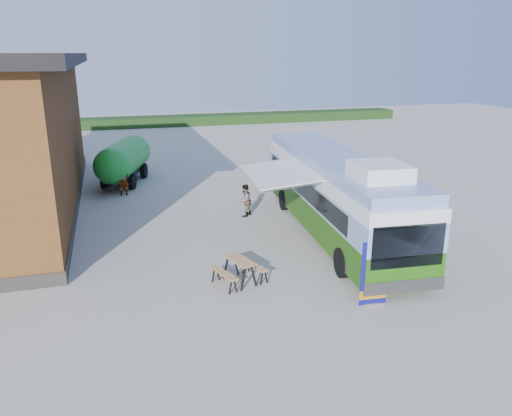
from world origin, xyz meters
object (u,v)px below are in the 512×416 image
object	(u,v)px
bus	(336,192)
picnic_table	(239,265)
person_b	(245,200)
person_a	(123,180)
banner	(374,279)
slurry_tanker	(124,159)

from	to	relation	value
bus	picnic_table	world-z (taller)	bus
person_b	person_a	bearing A→B (deg)	-88.35
banner	slurry_tanker	size ratio (longest dim) A/B	0.32
bus	person_a	bearing A→B (deg)	138.39
banner	person_a	world-z (taller)	banner
person_a	slurry_tanker	distance (m)	2.81
slurry_tanker	picnic_table	bearing A→B (deg)	-59.87
bus	banner	world-z (taller)	bus
banner	bus	bearing A→B (deg)	80.74
person_b	slurry_tanker	distance (m)	9.72
picnic_table	slurry_tanker	world-z (taller)	slurry_tanker
bus	person_a	world-z (taller)	bus
banner	person_b	distance (m)	9.77
picnic_table	person_b	distance (m)	7.30
bus	person_a	distance (m)	12.32
bus	slurry_tanker	distance (m)	14.29
picnic_table	person_a	xyz separation A→B (m)	(-3.33, 12.41, 0.19)
banner	picnic_table	size ratio (longest dim) A/B	1.13
banner	person_a	bearing A→B (deg)	119.47
slurry_tanker	person_b	bearing A→B (deg)	-38.90
slurry_tanker	person_a	bearing A→B (deg)	-75.25
banner	picnic_table	xyz separation A→B (m)	(-3.59, 2.66, -0.21)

